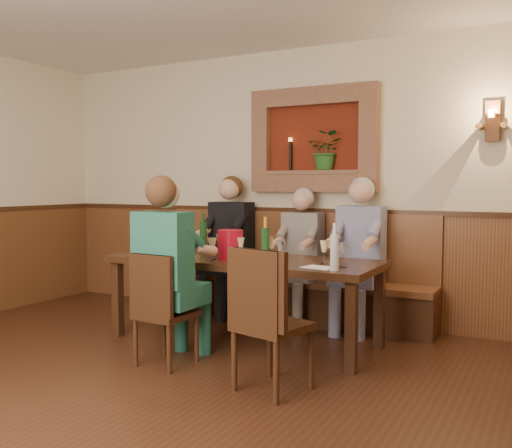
{
  "coord_description": "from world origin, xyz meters",
  "views": [
    {
      "loc": [
        2.44,
        -2.49,
        1.4
      ],
      "look_at": [
        0.1,
        1.9,
        1.05
      ],
      "focal_mm": 40.0,
      "sensor_mm": 36.0,
      "label": 1
    }
  ],
  "objects": [
    {
      "name": "wine_glass_6",
      "position": [
        0.76,
        1.85,
        0.85
      ],
      "size": [
        0.08,
        0.08,
        0.19
      ],
      "primitive_type": null,
      "color": "#F0D88F",
      "rests_on": "dining_table"
    },
    {
      "name": "tasting_sheet_d",
      "position": [
        -0.49,
        1.57,
        0.75
      ],
      "size": [
        0.28,
        0.22,
        0.0
      ],
      "primitive_type": "cube",
      "rotation": [
        0.0,
        0.0,
        0.19
      ],
      "color": "white",
      "rests_on": "dining_table"
    },
    {
      "name": "chair_near_left",
      "position": [
        -0.22,
        1.0,
        0.26
      ],
      "size": [
        0.41,
        0.41,
        0.88
      ],
      "rotation": [
        0.0,
        0.0,
        -0.06
      ],
      "color": "black",
      "rests_on": "ground"
    },
    {
      "name": "tasting_sheet_c",
      "position": [
        0.81,
        1.62,
        0.75
      ],
      "size": [
        0.27,
        0.22,
        0.0
      ],
      "primitive_type": "cube",
      "rotation": [
        0.0,
        0.0,
        -0.19
      ],
      "color": "white",
      "rests_on": "dining_table"
    },
    {
      "name": "person_bench_right",
      "position": [
        0.77,
        2.69,
        0.61
      ],
      "size": [
        0.44,
        0.54,
        1.47
      ],
      "color": "navy",
      "rests_on": "ground"
    },
    {
      "name": "wine_glass_2",
      "position": [
        -1.01,
        1.67,
        0.85
      ],
      "size": [
        0.08,
        0.08,
        0.19
      ],
      "primitive_type": null,
      "color": "#F0D88F",
      "rests_on": "dining_table"
    },
    {
      "name": "ground_plane",
      "position": [
        0.0,
        0.0,
        0.0
      ],
      "size": [
        6.0,
        6.0,
        0.0
      ],
      "primitive_type": "plane",
      "color": "#351A0E",
      "rests_on": "ground"
    },
    {
      "name": "wine_glass_9",
      "position": [
        0.03,
        1.75,
        0.85
      ],
      "size": [
        0.08,
        0.08,
        0.19
      ],
      "primitive_type": null,
      "color": "#F0D88F",
      "rests_on": "dining_table"
    },
    {
      "name": "wine_bottle_green_a",
      "position": [
        0.24,
        1.8,
        0.9
      ],
      "size": [
        0.07,
        0.07,
        0.37
      ],
      "rotation": [
        0.0,
        0.0,
        0.13
      ],
      "color": "#19471E",
      "rests_on": "dining_table"
    },
    {
      "name": "person_chair_front",
      "position": [
        -0.22,
        1.07,
        0.61
      ],
      "size": [
        0.44,
        0.54,
        1.47
      ],
      "color": "navy",
      "rests_on": "ground"
    },
    {
      "name": "wine_glass_1",
      "position": [
        0.96,
        1.73,
        0.85
      ],
      "size": [
        0.08,
        0.08,
        0.19
      ],
      "primitive_type": null,
      "color": "white",
      "rests_on": "dining_table"
    },
    {
      "name": "person_bench_left",
      "position": [
        -0.67,
        2.69,
        0.62
      ],
      "size": [
        0.45,
        0.55,
        1.49
      ],
      "color": "black",
      "rests_on": "ground"
    },
    {
      "name": "wine_bottle_green_b",
      "position": [
        -0.55,
        2.04,
        0.9
      ],
      "size": [
        0.07,
        0.07,
        0.38
      ],
      "rotation": [
        0.0,
        0.0,
        -0.04
      ],
      "color": "#19471E",
      "rests_on": "dining_table"
    },
    {
      "name": "dining_table",
      "position": [
        0.0,
        1.85,
        0.68
      ],
      "size": [
        2.4,
        0.9,
        0.75
      ],
      "color": "black",
      "rests_on": "ground"
    },
    {
      "name": "person_bench_mid",
      "position": [
        0.17,
        2.69,
        0.56
      ],
      "size": [
        0.39,
        0.48,
        1.36
      ],
      "color": "#595351",
      "rests_on": "ground"
    },
    {
      "name": "wine_glass_3",
      "position": [
        -0.5,
        1.65,
        0.85
      ],
      "size": [
        0.08,
        0.08,
        0.19
      ],
      "primitive_type": null,
      "color": "#F0D88F",
      "rests_on": "dining_table"
    },
    {
      "name": "chair_near_right",
      "position": [
        0.75,
        0.89,
        0.28
      ],
      "size": [
        0.52,
        0.52,
        0.98
      ],
      "rotation": [
        0.0,
        0.0,
        -0.24
      ],
      "color": "black",
      "rests_on": "ground"
    },
    {
      "name": "wall_sconce",
      "position": [
        1.9,
        2.93,
        1.94
      ],
      "size": [
        0.25,
        0.2,
        0.35
      ],
      "color": "#583419",
      "rests_on": "ground"
    },
    {
      "name": "tasting_sheet_a",
      "position": [
        -0.83,
        1.67,
        0.75
      ],
      "size": [
        0.27,
        0.2,
        0.0
      ],
      "primitive_type": "cube",
      "rotation": [
        0.0,
        0.0,
        -0.02
      ],
      "color": "white",
      "rests_on": "dining_table"
    },
    {
      "name": "tasting_sheet_b",
      "position": [
        0.19,
        1.72,
        0.75
      ],
      "size": [
        0.33,
        0.27,
        0.0
      ],
      "primitive_type": "cube",
      "rotation": [
        0.0,
        0.0,
        -0.31
      ],
      "color": "white",
      "rests_on": "dining_table"
    },
    {
      "name": "wine_glass_8",
      "position": [
        -0.73,
        1.89,
        0.85
      ],
      "size": [
        0.08,
        0.08,
        0.19
      ],
      "primitive_type": null,
      "color": "white",
      "rests_on": "dining_table"
    },
    {
      "name": "wine_glass_5",
      "position": [
        -0.16,
        1.6,
        0.85
      ],
      "size": [
        0.08,
        0.08,
        0.19
      ],
      "primitive_type": null,
      "color": "#F0D88F",
      "rests_on": "dining_table"
    },
    {
      "name": "spittoon_bucket",
      "position": [
        -0.08,
        1.76,
        0.88
      ],
      "size": [
        0.27,
        0.27,
        0.25
      ],
      "primitive_type": "cylinder",
      "rotation": [
        0.0,
        0.0,
        -0.25
      ],
      "color": "#B70B20",
      "rests_on": "dining_table"
    },
    {
      "name": "wall_niche",
      "position": [
        0.24,
        2.94,
        1.81
      ],
      "size": [
        1.36,
        0.3,
        1.06
      ],
      "color": "#5E1B0D",
      "rests_on": "ground"
    },
    {
      "name": "room_shell",
      "position": [
        0.0,
        0.0,
        1.89
      ],
      "size": [
        6.04,
        6.04,
        2.82
      ],
      "color": "beige",
      "rests_on": "ground"
    },
    {
      "name": "bench",
      "position": [
        0.0,
        2.79,
        0.33
      ],
      "size": [
        3.0,
        0.45,
        1.11
      ],
      "color": "#381E0F",
      "rests_on": "ground"
    },
    {
      "name": "wine_glass_7",
      "position": [
        0.47,
        1.64,
        0.85
      ],
      "size": [
        0.08,
        0.08,
        0.19
      ],
      "primitive_type": null,
      "color": "white",
      "rests_on": "dining_table"
    },
    {
      "name": "wainscoting",
      "position": [
        0.0,
        -0.0,
        0.59
      ],
      "size": [
        6.02,
        6.02,
        1.15
      ],
      "color": "#583419",
      "rests_on": "ground"
    },
    {
      "name": "wine_glass_0",
      "position": [
        -0.31,
        1.96,
        0.85
      ],
      "size": [
        0.08,
        0.08,
        0.19
      ],
      "primitive_type": null,
      "color": "white",
      "rests_on": "dining_table"
    },
    {
      "name": "wine_glass_4",
      "position": [
        0.22,
        1.92,
        0.85
      ],
      "size": [
        0.08,
        0.08,
        0.19
      ],
      "primitive_type": null,
      "color": "#F0D88F",
      "rests_on": "dining_table"
    },
    {
      "name": "water_bottle",
      "position": [
        0.96,
        1.54,
        0.89
      ],
      "size": [
        0.07,
        0.07,
        0.36
      ],
      "rotation": [
        0.0,
        0.0,
        0.12
      ],
      "color": "silver",
      "rests_on": "dining_table"
    }
  ]
}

